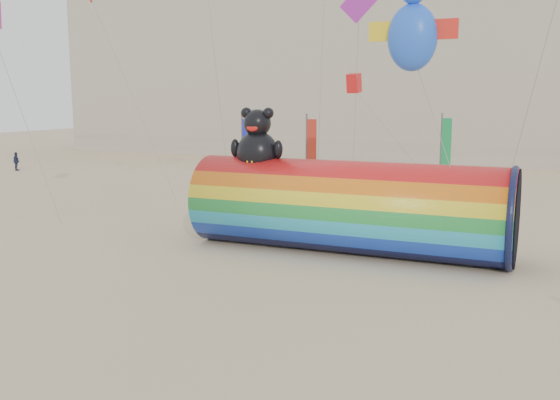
% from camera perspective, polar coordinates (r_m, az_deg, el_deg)
% --- Properties ---
extents(ground, '(160.00, 160.00, 0.00)m').
position_cam_1_polar(ground, '(22.07, -2.77, -6.66)').
color(ground, '#CCB58C').
rests_on(ground, ground).
extents(hotel_building, '(60.40, 15.40, 20.60)m').
position_cam_1_polar(hotel_building, '(68.53, 5.41, 12.83)').
color(hotel_building, '#B7AD99').
rests_on(hotel_building, ground).
extents(windsock_assembly, '(12.53, 3.82, 5.78)m').
position_cam_1_polar(windsock_assembly, '(24.72, 6.21, -0.41)').
color(windsock_assembly, red).
rests_on(windsock_assembly, ground).
extents(festival_banners, '(10.63, 6.46, 5.20)m').
position_cam_1_polar(festival_banners, '(36.00, 5.09, 3.81)').
color(festival_banners, '#59595E').
rests_on(festival_banners, ground).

